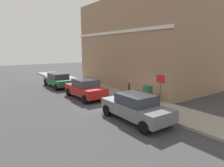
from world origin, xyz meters
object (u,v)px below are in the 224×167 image
utility_cabinet (148,95)px  street_sign (160,88)px  car_red (85,88)px  bollard_near_cabinet (129,89)px  car_green (58,80)px  car_grey (136,107)px

utility_cabinet → street_sign: size_ratio=0.50×
car_red → bollard_near_cabinet: bearing=-124.4°
car_green → utility_cabinet: (2.78, -9.73, -0.06)m
car_grey → car_green: 11.64m
car_grey → bollard_near_cabinet: (2.94, 4.00, -0.06)m
car_green → street_sign: 12.11m
bollard_near_cabinet → street_sign: (-1.46, -4.36, 0.96)m
bollard_near_cabinet → car_grey: bearing=-126.3°
car_green → street_sign: size_ratio=1.91×
bollard_near_cabinet → utility_cabinet: bearing=-92.7°
utility_cabinet → bollard_near_cabinet: 2.09m
car_green → car_red: bearing=-178.9°
car_green → bollard_near_cabinet: 8.16m
car_grey → bollard_near_cabinet: 4.96m
car_red → car_green: 5.71m
car_grey → street_sign: bearing=-102.8°
bollard_near_cabinet → street_sign: bearing=-108.5°
car_grey → street_sign: (1.49, -0.36, 0.90)m
street_sign → utility_cabinet: bearing=59.1°
street_sign → bollard_near_cabinet: bearing=71.5°
street_sign → car_grey: bearing=166.4°
car_grey → car_green: car_grey is taller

